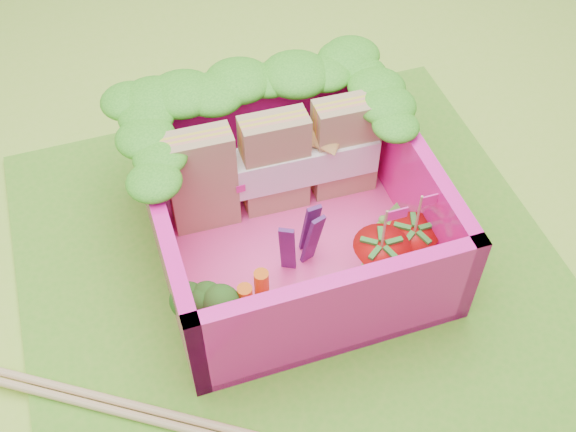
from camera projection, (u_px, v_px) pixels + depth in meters
The scene contains 13 objects.
ground at pixel (296, 281), 3.55m from camera, with size 14.00×14.00×0.00m, color #A2DA3D.
placemat at pixel (296, 279), 3.54m from camera, with size 2.60×2.60×0.03m, color #58A926.
bento_floor at pixel (292, 244), 3.63m from camera, with size 1.30×1.30×0.05m, color #FF4199.
bento_box at pixel (292, 212), 3.44m from camera, with size 1.30×1.30×0.55m.
lettuce_ruffle at pixel (261, 95), 3.48m from camera, with size 1.43×0.83×0.11m.
sandwich_stack at pixel (276, 164), 3.56m from camera, with size 1.07×0.20×0.58m.
broccoli at pixel (209, 301), 3.18m from camera, with size 0.33×0.33×0.24m.
carrot_sticks at pixel (254, 297), 3.25m from camera, with size 0.16×0.13×0.25m.
purple_wedges at pixel (303, 239), 3.37m from camera, with size 0.21×0.13×0.38m.
strawberry_left at pixel (379, 262), 3.35m from camera, with size 0.26×0.26×0.50m.
strawberry_right at pixel (412, 245), 3.43m from camera, with size 0.24×0.24×0.48m.
snap_peas at pixel (384, 261), 3.49m from camera, with size 0.59×0.60×0.05m.
chopsticks at pixel (81, 397), 3.10m from camera, with size 1.93×1.24×0.04m.
Camera 1 is at (-0.68, -1.93, 2.92)m, focal length 45.00 mm.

